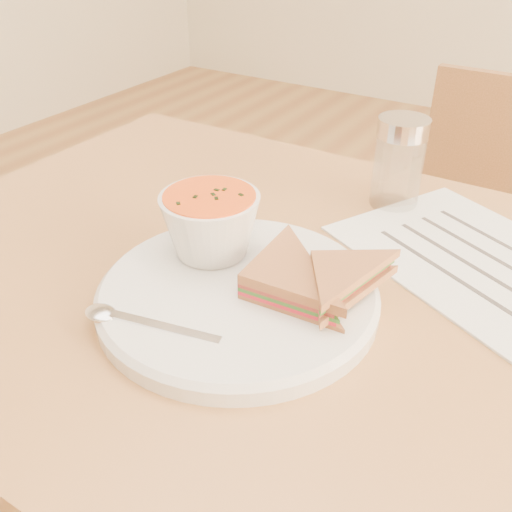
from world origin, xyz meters
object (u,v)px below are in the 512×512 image
Objects in this scene: plate at (238,296)px; soup_bowl at (211,227)px; chair_far at (465,278)px; dining_table at (281,485)px; condiment_shaker at (399,163)px.

plate is 0.08m from soup_bowl.
dining_table is at bearing 83.16° from chair_far.
soup_bowl is (-0.06, 0.04, 0.05)m from plate.
dining_table is 1.25× the size of chair_far.
condiment_shaker reaches higher than dining_table.
chair_far is 0.59m from condiment_shaker.
plate is 2.41× the size of condiment_shaker.
chair_far is 0.81m from plate.
soup_bowl is (-0.18, -0.68, 0.40)m from chair_far.
condiment_shaker is at bearing 65.69° from soup_bowl.
dining_table is at bearing 71.05° from plate.
dining_table is 0.49m from condiment_shaker.
soup_bowl reaches higher than dining_table.
plate is at bearing -100.96° from condiment_shaker.
condiment_shaker is at bearing 83.39° from chair_far.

